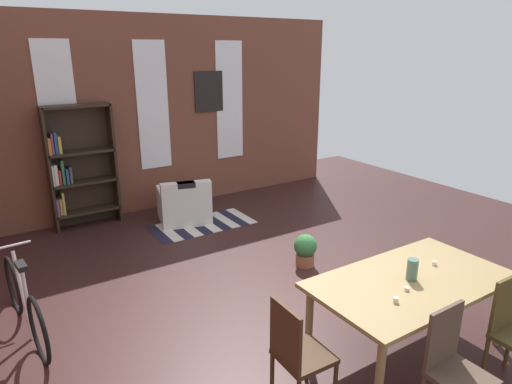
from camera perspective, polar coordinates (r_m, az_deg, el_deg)
The scene contains 18 objects.
ground_plane at distance 4.99m, azimuth 6.65°, elevation -15.94°, with size 11.17×11.17×0.00m, color #371D1C.
back_wall_brick at distance 8.07m, azimuth -13.09°, elevation 9.46°, with size 7.45×0.12×3.32m, color brown.
window_pane_0 at distance 7.61m, azimuth -23.79°, elevation 9.22°, with size 0.55×0.02×2.16m, color white.
window_pane_1 at distance 7.98m, azimuth -12.99°, elevation 10.59°, with size 0.55×0.02×2.16m, color white.
window_pane_2 at distance 8.61m, azimuth -3.39°, elevation 11.49°, with size 0.55×0.02×2.16m, color white.
dining_table at distance 4.42m, azimuth 19.11°, elevation -11.32°, with size 1.87×1.05×0.76m.
vase_on_table at distance 4.33m, azimuth 19.25°, elevation -9.29°, with size 0.10×0.10×0.20m, color #4C7266.
tealight_candle_0 at distance 4.71m, azimuth 21.74°, elevation -8.40°, with size 0.04×0.04×0.04m, color silver.
tealight_candle_1 at distance 4.17m, azimuth 18.61°, elevation -11.60°, with size 0.04×0.04×0.03m, color silver.
tealight_candle_2 at distance 3.97m, azimuth 17.34°, elevation -12.97°, with size 0.04×0.04×0.05m, color silver.
dining_chair_near_left at distance 3.86m, azimuth 23.82°, elevation -19.53°, with size 0.40×0.40×0.95m.
dining_chair_head_left at distance 3.70m, azimuth 5.20°, elevation -19.64°, with size 0.41×0.41×0.95m.
bookshelf_tall at distance 7.61m, azimuth -21.75°, elevation 3.01°, with size 1.03×0.30×1.95m.
armchair_white at distance 7.56m, azimuth -9.12°, elevation -1.65°, with size 0.97×0.97×0.75m.
bicycle_second at distance 5.15m, azimuth -27.35°, elevation -12.55°, with size 0.44×1.69×0.91m.
potted_plant_by_shelf at distance 6.01m, azimuth 6.29°, elevation -7.25°, with size 0.30×0.30×0.43m.
striped_rug at distance 7.44m, azimuth -6.87°, elevation -4.12°, with size 1.66×0.82×0.01m.
framed_picture at distance 8.38m, azimuth -6.04°, elevation 12.59°, with size 0.56×0.03×0.72m, color black.
Camera 1 is at (-2.70, -3.17, 2.75)m, focal length 31.46 mm.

